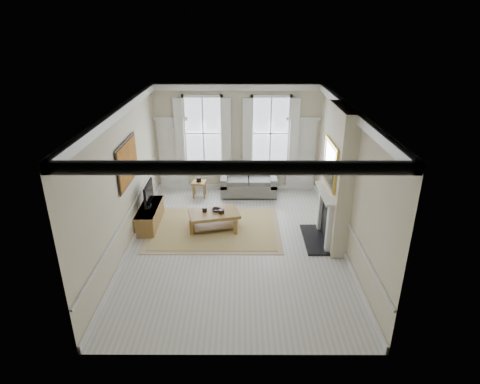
{
  "coord_description": "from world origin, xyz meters",
  "views": [
    {
      "loc": [
        0.13,
        -8.68,
        5.16
      ],
      "look_at": [
        0.1,
        0.39,
        1.25
      ],
      "focal_mm": 30.0,
      "sensor_mm": 36.0,
      "label": 1
    }
  ],
  "objects_px": {
    "coffee_table": "(214,215)",
    "tv_stand": "(150,216)",
    "sofa": "(249,184)",
    "side_table": "(199,185)"
  },
  "relations": [
    {
      "from": "sofa",
      "to": "coffee_table",
      "type": "relative_size",
      "value": 1.21
    },
    {
      "from": "coffee_table",
      "to": "tv_stand",
      "type": "height_order",
      "value": "tv_stand"
    },
    {
      "from": "sofa",
      "to": "tv_stand",
      "type": "relative_size",
      "value": 1.15
    },
    {
      "from": "sofa",
      "to": "coffee_table",
      "type": "height_order",
      "value": "sofa"
    },
    {
      "from": "sofa",
      "to": "side_table",
      "type": "relative_size",
      "value": 3.44
    },
    {
      "from": "sofa",
      "to": "side_table",
      "type": "xyz_separation_m",
      "value": [
        -1.56,
        -0.17,
        0.05
      ]
    },
    {
      "from": "sofa",
      "to": "coffee_table",
      "type": "xyz_separation_m",
      "value": [
        -0.95,
        -2.32,
        0.05
      ]
    },
    {
      "from": "tv_stand",
      "to": "sofa",
      "type": "bearing_deg",
      "value": 37.61
    },
    {
      "from": "sofa",
      "to": "coffee_table",
      "type": "bearing_deg",
      "value": -112.3
    },
    {
      "from": "coffee_table",
      "to": "tv_stand",
      "type": "relative_size",
      "value": 0.95
    }
  ]
}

